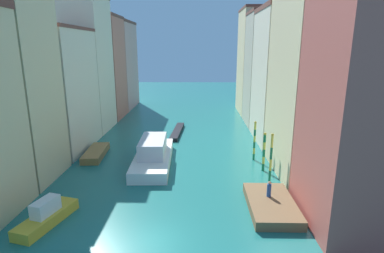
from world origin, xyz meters
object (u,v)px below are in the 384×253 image
at_px(mooring_pole_1, 264,151).
at_px(motorboat_1, 47,216).
at_px(waterfront_dock, 271,205).
at_px(gondola_black, 177,131).
at_px(mooring_pole_0, 271,158).
at_px(motorboat_0, 96,153).
at_px(person_on_dock, 269,189).
at_px(mooring_pole_2, 254,140).
at_px(vaporetto_white, 153,154).

xyz_separation_m(mooring_pole_1, motorboat_1, (-18.75, -10.98, -1.55)).
distance_m(waterfront_dock, gondola_black, 25.31).
xyz_separation_m(waterfront_dock, mooring_pole_0, (1.06, 5.41, 2.20)).
bearing_deg(mooring_pole_1, motorboat_0, 168.11).
bearing_deg(mooring_pole_1, person_on_dock, -97.99).
distance_m(waterfront_dock, motorboat_0, 22.73).
xyz_separation_m(waterfront_dock, mooring_pole_2, (0.53, 11.70, 2.05)).
height_order(person_on_dock, motorboat_1, person_on_dock).
relative_size(waterfront_dock, person_on_dock, 4.93).
relative_size(mooring_pole_1, vaporetto_white, 0.36).
relative_size(mooring_pole_0, gondola_black, 0.53).
bearing_deg(motorboat_0, motorboat_1, -85.53).
xyz_separation_m(person_on_dock, gondola_black, (-9.44, 22.73, -1.15)).
bearing_deg(mooring_pole_0, waterfront_dock, -101.11).
height_order(mooring_pole_0, vaporetto_white, mooring_pole_0).
bearing_deg(motorboat_1, mooring_pole_1, 30.35).
height_order(waterfront_dock, mooring_pole_2, mooring_pole_2).
distance_m(person_on_dock, mooring_pole_2, 11.04).
height_order(waterfront_dock, gondola_black, waterfront_dock).
bearing_deg(waterfront_dock, mooring_pole_0, 78.89).
distance_m(mooring_pole_0, motorboat_1, 20.55).
bearing_deg(vaporetto_white, motorboat_1, -116.21).
bearing_deg(mooring_pole_1, vaporetto_white, 171.23).
xyz_separation_m(mooring_pole_2, gondola_black, (-10.05, 11.76, -2.17)).
height_order(mooring_pole_1, motorboat_0, mooring_pole_1).
height_order(mooring_pole_2, motorboat_1, mooring_pole_2).
height_order(mooring_pole_0, mooring_pole_1, mooring_pole_0).
bearing_deg(mooring_pole_2, person_on_dock, -93.20).
relative_size(mooring_pole_0, motorboat_0, 0.78).
relative_size(mooring_pole_1, motorboat_0, 0.67).
distance_m(mooring_pole_1, gondola_black, 18.50).
xyz_separation_m(mooring_pole_2, motorboat_1, (-18.30, -14.32, -1.76)).
xyz_separation_m(waterfront_dock, person_on_dock, (-0.08, 0.72, 1.03)).
bearing_deg(mooring_pole_2, mooring_pole_1, -82.18).
height_order(mooring_pole_1, mooring_pole_2, mooring_pole_2).
xyz_separation_m(mooring_pole_2, motorboat_0, (-19.48, 0.86, -2.03)).
xyz_separation_m(waterfront_dock, motorboat_0, (-18.95, 12.56, 0.02)).
xyz_separation_m(gondola_black, motorboat_0, (-9.43, -10.90, 0.14)).
relative_size(motorboat_0, motorboat_1, 1.14).
distance_m(mooring_pole_1, vaporetto_white, 12.60).
bearing_deg(mooring_pole_2, waterfront_dock, -92.62).
bearing_deg(person_on_dock, waterfront_dock, -83.74).
bearing_deg(gondola_black, waterfront_dock, -67.92).
xyz_separation_m(mooring_pole_0, vaporetto_white, (-12.48, 4.86, -1.47)).
xyz_separation_m(waterfront_dock, gondola_black, (-9.52, 23.46, -0.12)).
bearing_deg(gondola_black, mooring_pole_1, -55.16).
distance_m(mooring_pole_1, motorboat_1, 21.79).
xyz_separation_m(person_on_dock, vaporetto_white, (-11.33, 9.55, -0.30)).
bearing_deg(waterfront_dock, mooring_pole_1, 83.23).
bearing_deg(mooring_pole_1, mooring_pole_2, 97.82).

